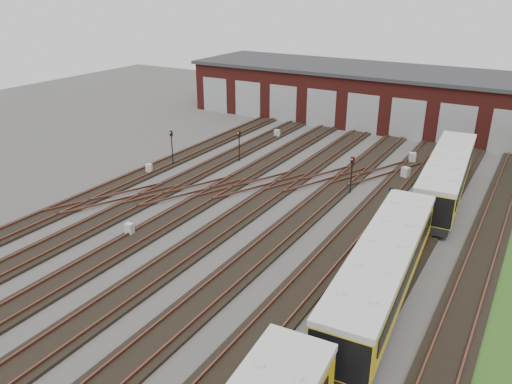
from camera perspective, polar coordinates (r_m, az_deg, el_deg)
The scene contains 13 objects.
ground at distance 29.23m, azimuth -7.54°, elevation -9.87°, with size 120.00×120.00×0.00m, color #413F3C.
track_network at distance 29.65m, azimuth -7.11°, elevation -9.09°, with size 30.40×70.00×0.33m.
maintenance_shed at distance 62.32m, azimuth 15.75°, elevation 10.39°, with size 51.00×12.50×6.35m.
metro_train at distance 26.98m, azimuth 14.31°, elevation -8.64°, with size 3.83×47.29×3.13m.
signal_mast_0 at distance 46.35m, azimuth -9.60°, elevation 5.45°, with size 0.25×0.24×3.35m.
signal_mast_1 at distance 47.08m, azimuth -1.94°, elevation 5.74°, with size 0.29×0.27×2.94m.
signal_mast_2 at distance 40.34m, azimuth 10.89°, elevation 2.49°, with size 0.29×0.27×3.05m.
signal_mast_3 at distance 33.68m, azimuth 15.03°, elevation -1.55°, with size 0.30×0.29×3.54m.
relay_cabinet_0 at distance 45.36m, azimuth -12.11°, elevation 2.61°, with size 0.52×0.43×0.86m, color #B8BCBE.
relay_cabinet_1 at distance 55.04m, azimuth 2.42°, elevation 6.67°, with size 0.52×0.43×0.87m, color #B8BCBE.
relay_cabinet_2 at distance 34.53m, azimuth -14.25°, elevation -4.17°, with size 0.52×0.44×0.87m, color #B8BCBE.
relay_cabinet_3 at distance 49.18m, azimuth 17.42°, elevation 3.74°, with size 0.61×0.51×1.01m, color #B8BCBE.
relay_cabinet_4 at distance 45.00m, azimuth 16.71°, elevation 2.09°, with size 0.62×0.52×1.04m, color #B8BCBE.
Camera 1 is at (15.71, -19.03, 15.67)m, focal length 35.00 mm.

